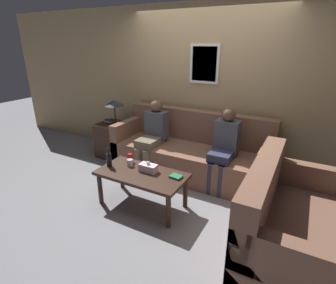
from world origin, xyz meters
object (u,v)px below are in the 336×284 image
Objects in this scene: couch_main at (191,153)px; person_right at (224,146)px; drinking_glass at (130,163)px; wine_bottle at (109,159)px; couch_side at (288,229)px; person_left at (153,133)px; coffee_table at (142,177)px.

person_right reaches higher than couch_main.
couch_main is at bearing 68.24° from drinking_glass.
drinking_glass is (0.23, 0.14, -0.05)m from wine_bottle.
person_left is (-2.17, 1.03, 0.30)m from couch_side.
couch_main is 26.89× the size of drinking_glass.
wine_bottle is at bearing -174.13° from coffee_table.
person_left is at bearing 101.45° from drinking_glass.
person_left is (-0.17, 0.86, 0.13)m from drinking_glass.
couch_main is 1.38m from wine_bottle.
person_left reaches higher than couch_main.
person_right reaches higher than drinking_glass.
person_right is (1.00, 0.88, 0.13)m from drinking_glass.
couch_side is at bearing -25.51° from person_left.
drinking_glass is at bearing 31.98° from wine_bottle.
couch_side is 1.35× the size of coffee_table.
couch_side is 2.01m from drinking_glass.
person_right reaches higher than coffee_table.
couch_main is at bearing 61.44° from wine_bottle.
couch_side is at bearing -37.92° from couch_main.
couch_side is 1.48m from person_right.
coffee_table is (-1.74, 0.08, 0.07)m from couch_side.
drinking_glass is at bearing -138.72° from person_right.
drinking_glass is at bearing 84.94° from couch_side.
wine_bottle is (-2.22, 0.03, 0.23)m from couch_side.
person_right is (-0.99, 1.06, 0.30)m from couch_side.
couch_main reaches higher than drinking_glass.
drinking_glass is 0.88m from person_left.
person_left reaches higher than coffee_table.
couch_main is 0.68m from person_right.
couch_main is 1.16m from coffee_table.
wine_bottle is 0.28m from drinking_glass.
person_right is (1.18, 0.02, 0.00)m from person_left.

